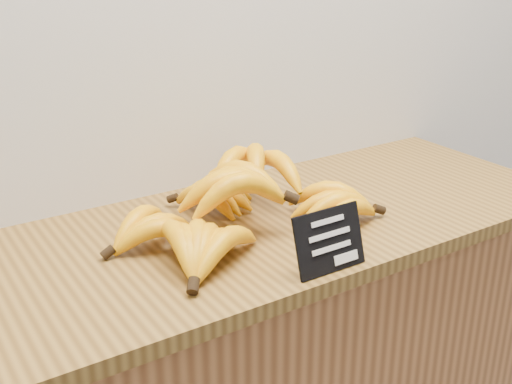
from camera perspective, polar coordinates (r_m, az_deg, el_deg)
The scene contains 3 objects.
counter_top at distance 1.29m, azimuth -1.20°, elevation -3.62°, with size 1.48×0.54×0.03m, color olive.
chalkboard_sign at distance 1.11m, azimuth 6.56°, elevation -4.33°, with size 0.14×0.01×0.11m, color black.
banana_pile at distance 1.25m, azimuth -2.02°, elevation -1.02°, with size 0.55×0.42×0.13m.
Camera 1 is at (-0.48, 1.75, 1.47)m, focal length 45.00 mm.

